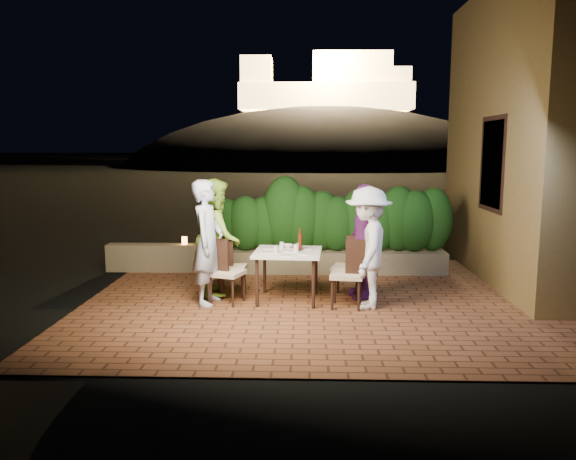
{
  "coord_description": "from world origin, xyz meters",
  "views": [
    {
      "loc": [
        -0.24,
        -7.79,
        2.28
      ],
      "look_at": [
        -0.5,
        0.47,
        1.05
      ],
      "focal_mm": 35.0,
      "sensor_mm": 36.0,
      "label": 1
    }
  ],
  "objects_px": {
    "chair_right_front": "(347,273)",
    "diner_green": "(217,237)",
    "diner_purple": "(364,241)",
    "dining_table": "(288,276)",
    "parapet_lamp": "(184,241)",
    "chair_left_front": "(227,271)",
    "beer_bottle": "(300,239)",
    "bowl": "(287,246)",
    "diner_blue": "(208,242)",
    "chair_right_back": "(348,266)",
    "chair_left_back": "(232,266)",
    "diner_white": "(368,248)"
  },
  "relations": [
    {
      "from": "bowl",
      "to": "diner_purple",
      "type": "distance_m",
      "value": 1.17
    },
    {
      "from": "beer_bottle",
      "to": "chair_right_front",
      "type": "bearing_deg",
      "value": -30.69
    },
    {
      "from": "bowl",
      "to": "diner_green",
      "type": "xyz_separation_m",
      "value": [
        -1.09,
        0.09,
        0.13
      ]
    },
    {
      "from": "chair_left_front",
      "to": "chair_right_back",
      "type": "height_order",
      "value": "chair_right_back"
    },
    {
      "from": "chair_left_back",
      "to": "chair_right_front",
      "type": "bearing_deg",
      "value": -18.58
    },
    {
      "from": "dining_table",
      "to": "chair_left_back",
      "type": "relative_size",
      "value": 1.07
    },
    {
      "from": "chair_right_front",
      "to": "bowl",
      "type": "bearing_deg",
      "value": -27.34
    },
    {
      "from": "dining_table",
      "to": "bowl",
      "type": "xyz_separation_m",
      "value": [
        -0.03,
        0.3,
        0.4
      ]
    },
    {
      "from": "chair_right_front",
      "to": "parapet_lamp",
      "type": "xyz_separation_m",
      "value": [
        -2.81,
        2.26,
        0.08
      ]
    },
    {
      "from": "diner_green",
      "to": "diner_white",
      "type": "xyz_separation_m",
      "value": [
        2.25,
        -0.72,
        -0.03
      ]
    },
    {
      "from": "beer_bottle",
      "to": "chair_left_back",
      "type": "xyz_separation_m",
      "value": [
        -1.05,
        0.2,
        -0.46
      ]
    },
    {
      "from": "dining_table",
      "to": "beer_bottle",
      "type": "relative_size",
      "value": 2.94
    },
    {
      "from": "bowl",
      "to": "diner_blue",
      "type": "relative_size",
      "value": 0.1
    },
    {
      "from": "diner_white",
      "to": "parapet_lamp",
      "type": "relative_size",
      "value": 12.38
    },
    {
      "from": "diner_green",
      "to": "diner_purple",
      "type": "bearing_deg",
      "value": -105.59
    },
    {
      "from": "dining_table",
      "to": "diner_white",
      "type": "relative_size",
      "value": 0.56
    },
    {
      "from": "chair_right_back",
      "to": "diner_purple",
      "type": "bearing_deg",
      "value": -161.31
    },
    {
      "from": "chair_left_front",
      "to": "parapet_lamp",
      "type": "height_order",
      "value": "chair_left_front"
    },
    {
      "from": "chair_left_back",
      "to": "diner_blue",
      "type": "height_order",
      "value": "diner_blue"
    },
    {
      "from": "chair_right_back",
      "to": "diner_green",
      "type": "xyz_separation_m",
      "value": [
        -2.01,
        0.17,
        0.42
      ]
    },
    {
      "from": "chair_right_front",
      "to": "diner_purple",
      "type": "height_order",
      "value": "diner_purple"
    },
    {
      "from": "diner_white",
      "to": "diner_blue",
      "type": "bearing_deg",
      "value": -83.64
    },
    {
      "from": "dining_table",
      "to": "chair_right_front",
      "type": "distance_m",
      "value": 0.92
    },
    {
      "from": "bowl",
      "to": "diner_green",
      "type": "distance_m",
      "value": 1.1
    },
    {
      "from": "bowl",
      "to": "chair_left_back",
      "type": "bearing_deg",
      "value": -178.21
    },
    {
      "from": "beer_bottle",
      "to": "diner_purple",
      "type": "bearing_deg",
      "value": 9.17
    },
    {
      "from": "diner_blue",
      "to": "diner_purple",
      "type": "height_order",
      "value": "diner_blue"
    },
    {
      "from": "bowl",
      "to": "chair_right_front",
      "type": "relative_size",
      "value": 0.19
    },
    {
      "from": "chair_right_front",
      "to": "diner_green",
      "type": "height_order",
      "value": "diner_green"
    },
    {
      "from": "bowl",
      "to": "chair_right_front",
      "type": "xyz_separation_m",
      "value": [
        0.88,
        -0.62,
        -0.28
      ]
    },
    {
      "from": "diner_blue",
      "to": "diner_white",
      "type": "bearing_deg",
      "value": -85.12
    },
    {
      "from": "diner_blue",
      "to": "diner_green",
      "type": "xyz_separation_m",
      "value": [
        0.04,
        0.59,
        -0.01
      ]
    },
    {
      "from": "chair_left_back",
      "to": "dining_table",
      "type": "bearing_deg",
      "value": -16.69
    },
    {
      "from": "chair_right_back",
      "to": "chair_left_front",
      "type": "bearing_deg",
      "value": 28.09
    },
    {
      "from": "chair_left_front",
      "to": "diner_white",
      "type": "xyz_separation_m",
      "value": [
        2.02,
        -0.16,
        0.39
      ]
    },
    {
      "from": "dining_table",
      "to": "chair_right_front",
      "type": "relative_size",
      "value": 0.99
    },
    {
      "from": "chair_right_front",
      "to": "diner_green",
      "type": "relative_size",
      "value": 0.55
    },
    {
      "from": "diner_green",
      "to": "chair_left_front",
      "type": "bearing_deg",
      "value": -169.16
    },
    {
      "from": "diner_blue",
      "to": "diner_purple",
      "type": "distance_m",
      "value": 2.34
    },
    {
      "from": "chair_left_front",
      "to": "chair_left_back",
      "type": "height_order",
      "value": "chair_left_front"
    },
    {
      "from": "dining_table",
      "to": "chair_right_back",
      "type": "distance_m",
      "value": 0.93
    },
    {
      "from": "bowl",
      "to": "diner_blue",
      "type": "distance_m",
      "value": 1.24
    },
    {
      "from": "diner_white",
      "to": "parapet_lamp",
      "type": "xyz_separation_m",
      "value": [
        -3.11,
        2.26,
        -0.3
      ]
    },
    {
      "from": "chair_left_back",
      "to": "diner_purple",
      "type": "distance_m",
      "value": 2.05
    },
    {
      "from": "chair_right_back",
      "to": "parapet_lamp",
      "type": "bearing_deg",
      "value": -15.07
    },
    {
      "from": "chair_left_front",
      "to": "dining_table",
      "type": "bearing_deg",
      "value": 30.8
    },
    {
      "from": "parapet_lamp",
      "to": "diner_white",
      "type": "bearing_deg",
      "value": -36.07
    },
    {
      "from": "diner_purple",
      "to": "dining_table",
      "type": "bearing_deg",
      "value": -89.81
    },
    {
      "from": "chair_left_front",
      "to": "beer_bottle",
      "type": "bearing_deg",
      "value": 32.64
    },
    {
      "from": "diner_green",
      "to": "diner_blue",
      "type": "bearing_deg",
      "value": 164.44
    }
  ]
}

